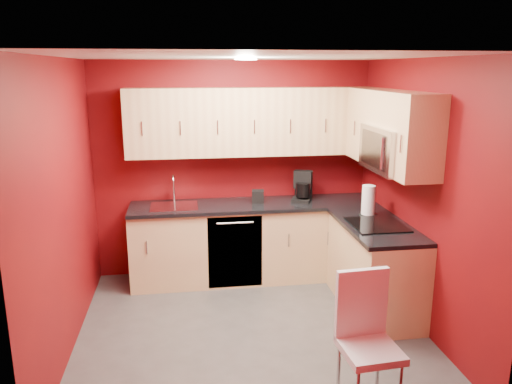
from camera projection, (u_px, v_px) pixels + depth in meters
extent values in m
plane|color=#4B4846|center=(251.00, 329.00, 4.74)|extent=(3.20, 3.20, 0.00)
plane|color=white|center=(250.00, 56.00, 4.14)|extent=(3.20, 3.20, 0.00)
plane|color=#690A0B|center=(233.00, 169.00, 5.88)|extent=(3.20, 0.00, 3.20)
plane|color=#690A0B|center=(284.00, 266.00, 3.00)|extent=(3.20, 0.00, 3.20)
plane|color=#690A0B|center=(63.00, 209.00, 4.21)|extent=(0.00, 3.00, 3.00)
plane|color=#690A0B|center=(420.00, 195.00, 4.66)|extent=(0.00, 3.00, 3.00)
cube|color=#E9CC85|center=(254.00, 242.00, 5.81)|extent=(2.80, 0.60, 0.87)
cube|color=#E9CC85|center=(374.00, 268.00, 5.06)|extent=(0.60, 1.30, 0.87)
cube|color=black|center=(254.00, 205.00, 5.69)|extent=(2.80, 0.63, 0.04)
cube|color=black|center=(376.00, 226.00, 4.93)|extent=(0.63, 1.27, 0.04)
cube|color=tan|center=(252.00, 122.00, 5.60)|extent=(2.80, 0.35, 0.75)
cube|color=tan|center=(371.00, 124.00, 5.33)|extent=(0.35, 0.57, 0.75)
cube|color=tan|center=(421.00, 139.00, 4.22)|extent=(0.35, 0.22, 0.75)
cube|color=tan|center=(399.00, 109.00, 4.64)|extent=(0.35, 0.76, 0.33)
cube|color=silver|center=(394.00, 149.00, 4.73)|extent=(0.40, 0.76, 0.42)
cube|color=black|center=(374.00, 150.00, 4.70)|extent=(0.02, 0.62, 0.33)
cylinder|color=silver|center=(382.00, 154.00, 4.48)|extent=(0.02, 0.02, 0.29)
cube|color=black|center=(377.00, 225.00, 4.89)|extent=(0.50, 0.55, 0.01)
cube|color=silver|center=(174.00, 207.00, 5.55)|extent=(0.52, 0.42, 0.02)
cylinder|color=silver|center=(174.00, 191.00, 5.71)|extent=(0.02, 0.02, 0.26)
torus|color=silver|center=(173.00, 181.00, 5.61)|extent=(0.02, 0.16, 0.16)
cylinder|color=silver|center=(173.00, 188.00, 5.56)|extent=(0.02, 0.02, 0.12)
cube|color=black|center=(235.00, 252.00, 5.50)|extent=(0.60, 0.02, 0.82)
cylinder|color=white|center=(246.00, 59.00, 4.43)|extent=(0.20, 0.20, 0.01)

